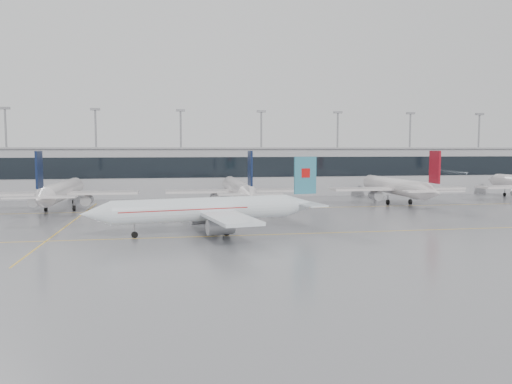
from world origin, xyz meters
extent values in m
plane|color=gray|center=(0.00, 0.00, 0.00)|extent=(320.00, 320.00, 0.00)
cube|color=gold|center=(0.00, 0.00, 0.01)|extent=(120.00, 0.25, 0.01)
cube|color=gold|center=(0.00, 30.00, 0.01)|extent=(120.00, 0.25, 0.01)
cube|color=gold|center=(-30.00, 15.00, 0.01)|extent=(0.25, 60.00, 0.01)
cube|color=#99999D|center=(0.00, 62.00, 6.00)|extent=(180.00, 15.00, 12.00)
cube|color=black|center=(0.00, 54.45, 7.50)|extent=(180.00, 0.20, 5.00)
cube|color=gray|center=(0.00, 62.00, 12.20)|extent=(182.00, 16.00, 0.40)
cylinder|color=gray|center=(-55.00, 68.00, 11.00)|extent=(0.50, 0.50, 22.00)
cube|color=gray|center=(-55.00, 68.00, 22.30)|extent=(2.40, 1.00, 0.60)
cylinder|color=gray|center=(-33.00, 68.00, 11.00)|extent=(0.50, 0.50, 22.00)
cube|color=gray|center=(-33.00, 68.00, 22.30)|extent=(2.40, 1.00, 0.60)
cylinder|color=gray|center=(-11.00, 68.00, 11.00)|extent=(0.50, 0.50, 22.00)
cube|color=gray|center=(-11.00, 68.00, 22.30)|extent=(2.40, 1.00, 0.60)
cylinder|color=gray|center=(11.00, 68.00, 11.00)|extent=(0.50, 0.50, 22.00)
cube|color=gray|center=(11.00, 68.00, 22.30)|extent=(2.40, 1.00, 0.60)
cylinder|color=gray|center=(33.00, 68.00, 11.00)|extent=(0.50, 0.50, 22.00)
cube|color=gray|center=(33.00, 68.00, 22.30)|extent=(2.40, 1.00, 0.60)
cylinder|color=gray|center=(55.00, 68.00, 11.00)|extent=(0.50, 0.50, 22.00)
cube|color=gray|center=(55.00, 68.00, 22.30)|extent=(2.40, 1.00, 0.60)
cylinder|color=gray|center=(77.00, 68.00, 11.00)|extent=(0.50, 0.50, 22.00)
cube|color=gray|center=(77.00, 68.00, 22.30)|extent=(2.40, 1.00, 0.60)
cylinder|color=white|center=(-9.16, 2.29, 3.53)|extent=(25.60, 8.08, 3.34)
cone|color=white|center=(-23.61, -0.49, 3.53)|extent=(4.56, 4.03, 3.34)
cone|color=white|center=(6.08, 5.22, 3.53)|extent=(6.13, 4.33, 3.34)
cube|color=white|center=(-7.68, 2.57, 3.13)|extent=(10.11, 28.00, 0.45)
cube|color=white|center=(6.27, 5.26, 3.83)|extent=(4.75, 10.93, 0.25)
cube|color=teal|center=(6.47, 5.30, 8.04)|extent=(3.60, 1.02, 5.69)
cylinder|color=#A1A1A4|center=(-7.27, -2.23, 1.63)|extent=(3.93, 2.74, 2.10)
cylinder|color=#A1A1A4|center=(-9.08, 7.19, 1.63)|extent=(3.93, 2.74, 2.10)
cylinder|color=gray|center=(-18.70, 0.45, 1.16)|extent=(0.20, 0.20, 1.41)
cylinder|color=black|center=(-18.70, 0.45, 0.45)|extent=(0.94, 0.46, 0.90)
cylinder|color=gray|center=(-6.21, 0.21, 1.26)|extent=(0.24, 0.24, 1.41)
cylinder|color=black|center=(-6.21, 0.21, 0.55)|extent=(1.17, 0.65, 1.10)
cylinder|color=gray|center=(-7.19, 5.32, 1.26)|extent=(0.24, 0.24, 1.41)
cylinder|color=black|center=(-7.19, 5.32, 0.55)|extent=(1.17, 0.65, 1.10)
cube|color=#B70F0F|center=(6.47, 5.30, 8.40)|extent=(1.46, 0.71, 1.40)
cube|color=#B70F0F|center=(-12.10, 1.72, 3.73)|extent=(18.31, 6.71, 0.12)
cylinder|color=silver|center=(-35.00, 35.00, 3.80)|extent=(3.59, 27.36, 3.59)
cone|color=silver|center=(-35.00, 50.68, 3.80)|extent=(3.59, 4.00, 3.59)
cone|color=silver|center=(-35.00, 18.52, 3.80)|extent=(3.59, 5.60, 3.59)
cube|color=silver|center=(-35.00, 33.50, 3.40)|extent=(29.64, 5.00, 0.45)
cube|color=silver|center=(-35.00, 18.32, 4.10)|extent=(11.40, 2.80, 0.25)
cube|color=#0D1838|center=(-35.00, 18.12, 8.66)|extent=(0.35, 3.60, 6.12)
cylinder|color=#A1A1A4|center=(-39.80, 34.00, 1.90)|extent=(2.10, 3.60, 2.10)
cylinder|color=#A1A1A4|center=(-30.20, 34.00, 1.90)|extent=(2.10, 3.60, 2.10)
cylinder|color=gray|center=(-35.00, 45.68, 1.23)|extent=(0.20, 0.20, 1.56)
cylinder|color=black|center=(-35.00, 45.68, 0.45)|extent=(0.30, 0.90, 0.90)
cylinder|color=gray|center=(-37.60, 32.50, 1.33)|extent=(0.24, 0.24, 1.56)
cylinder|color=black|center=(-37.60, 32.50, 0.55)|extent=(0.45, 1.10, 1.10)
cylinder|color=gray|center=(-32.40, 32.50, 1.33)|extent=(0.24, 0.24, 1.56)
cylinder|color=black|center=(-32.40, 32.50, 0.55)|extent=(0.45, 1.10, 1.10)
cylinder|color=silver|center=(0.00, 35.00, 3.80)|extent=(3.59, 27.36, 3.59)
cone|color=silver|center=(0.00, 50.68, 3.80)|extent=(3.59, 4.00, 3.59)
cone|color=silver|center=(0.00, 18.52, 3.80)|extent=(3.59, 5.60, 3.59)
cube|color=silver|center=(0.00, 33.50, 3.40)|extent=(29.64, 5.00, 0.45)
cube|color=silver|center=(0.00, 18.32, 4.10)|extent=(11.40, 2.80, 0.25)
cube|color=#0D1838|center=(0.00, 18.12, 8.66)|extent=(0.35, 3.60, 6.12)
cylinder|color=#A1A1A4|center=(-4.80, 34.00, 1.90)|extent=(2.10, 3.60, 2.10)
cylinder|color=#A1A1A4|center=(4.80, 34.00, 1.90)|extent=(2.10, 3.60, 2.10)
cylinder|color=gray|center=(0.00, 45.68, 1.23)|extent=(0.20, 0.20, 1.56)
cylinder|color=black|center=(0.00, 45.68, 0.45)|extent=(0.30, 0.90, 0.90)
cylinder|color=gray|center=(-2.60, 32.50, 1.33)|extent=(0.24, 0.24, 1.56)
cylinder|color=black|center=(-2.60, 32.50, 0.55)|extent=(0.45, 1.10, 1.10)
cylinder|color=gray|center=(2.60, 32.50, 1.33)|extent=(0.24, 0.24, 1.56)
cylinder|color=black|center=(2.60, 32.50, 0.55)|extent=(0.45, 1.10, 1.10)
cylinder|color=silver|center=(35.00, 35.00, 3.80)|extent=(3.59, 27.36, 3.59)
cone|color=silver|center=(35.00, 50.68, 3.80)|extent=(3.59, 4.00, 3.59)
cone|color=silver|center=(35.00, 18.52, 3.80)|extent=(3.59, 5.60, 3.59)
cube|color=silver|center=(35.00, 33.50, 3.40)|extent=(29.64, 5.00, 0.45)
cube|color=silver|center=(35.00, 18.32, 4.10)|extent=(11.40, 2.80, 0.25)
cube|color=maroon|center=(35.00, 18.12, 8.66)|extent=(0.35, 3.60, 6.12)
cylinder|color=#A1A1A4|center=(30.20, 34.00, 1.90)|extent=(2.10, 3.60, 2.10)
cylinder|color=#A1A1A4|center=(39.80, 34.00, 1.90)|extent=(2.10, 3.60, 2.10)
cylinder|color=gray|center=(35.00, 45.68, 1.23)|extent=(0.20, 0.20, 1.56)
cylinder|color=black|center=(35.00, 45.68, 0.45)|extent=(0.30, 0.90, 0.90)
cylinder|color=gray|center=(32.40, 32.50, 1.33)|extent=(0.24, 0.24, 1.56)
cylinder|color=black|center=(32.40, 32.50, 0.55)|extent=(0.45, 1.10, 1.10)
cylinder|color=gray|center=(37.60, 32.50, 1.33)|extent=(0.24, 0.24, 1.56)
cylinder|color=black|center=(37.60, 32.50, 0.55)|extent=(0.45, 1.10, 1.10)
cone|color=silver|center=(70.00, 50.68, 3.80)|extent=(3.59, 4.00, 3.59)
cylinder|color=gray|center=(70.00, 45.68, 1.23)|extent=(0.20, 0.20, 1.56)
cylinder|color=black|center=(70.00, 45.68, 0.45)|extent=(0.30, 0.90, 0.90)
camera|label=1|loc=(-13.65, -68.24, 12.12)|focal=35.00mm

